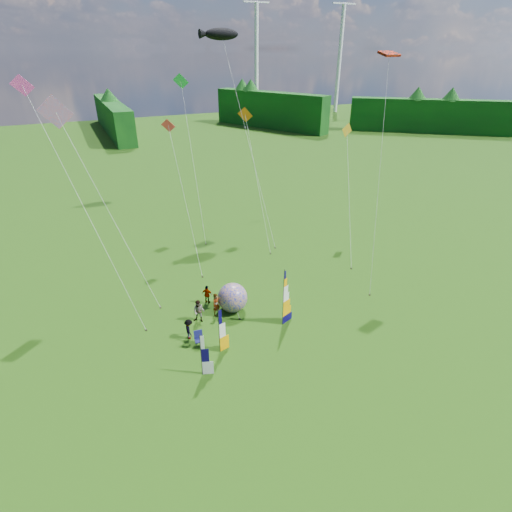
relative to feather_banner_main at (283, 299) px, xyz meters
name	(u,v)px	position (x,y,z in m)	size (l,w,h in m)	color
ground	(294,348)	(-0.56, -2.69, -2.28)	(220.00, 220.00, 0.00)	#2A5F0D
treeline_ring	(297,300)	(-0.56, -2.69, 1.72)	(210.00, 210.00, 8.00)	#155612
turbine_left	(339,61)	(69.44, 92.31, 12.72)	(8.00, 1.20, 30.00)	silver
turbine_right	(256,61)	(44.44, 99.31, 12.72)	(8.00, 1.20, 30.00)	silver
feather_banner_main	(283,299)	(0.00, 0.00, 0.00)	(1.24, 0.10, 4.56)	#0A0344
side_banner_left	(219,332)	(-5.26, -0.86, -0.60)	(0.94, 0.10, 3.36)	#ED9C00
side_banner_far	(201,356)	(-7.02, -2.39, -0.75)	(0.91, 0.10, 3.06)	white
bol_inflatable	(233,298)	(-2.63, 3.30, -1.12)	(2.31, 2.31, 2.31)	#0415A0
spectator_a	(216,305)	(-4.00, 3.23, -1.33)	(0.69, 0.45, 1.89)	#66594C
spectator_b	(199,311)	(-5.47, 3.03, -1.37)	(0.88, 0.44, 1.82)	#66594C
spectator_c	(189,329)	(-6.72, 1.41, -1.50)	(1.01, 0.37, 1.56)	#66594C
spectator_d	(207,295)	(-4.12, 5.07, -1.47)	(0.95, 0.39, 1.61)	#66594C
camp_chair	(199,339)	(-6.34, 0.34, -1.72)	(0.64, 0.64, 1.11)	#13154C
kite_whale	(248,132)	(5.11, 17.43, 8.45)	(4.36, 15.25, 21.45)	black
kite_rainbow_delta	(108,202)	(-10.00, 9.23, 5.88)	(8.66, 10.67, 16.33)	#FA3A21
kite_parafoil	(381,166)	(10.47, 3.44, 7.71)	(8.00, 10.11, 19.97)	red
small_kite_red	(185,195)	(-3.22, 12.94, 4.27)	(2.08, 9.60, 13.09)	#F33834
small_kite_orange	(258,176)	(5.06, 15.10, 4.43)	(3.89, 11.48, 13.42)	#DA600B
small_kite_yellow	(350,190)	(12.15, 9.06, 3.81)	(7.13, 11.26, 12.17)	#F4AB21
small_kite_pink	(87,210)	(-11.57, 6.67, 6.41)	(6.65, 8.38, 17.37)	#DD3B9C
small_kite_green	(193,156)	(-0.20, 19.87, 6.01)	(3.78, 11.43, 16.58)	green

